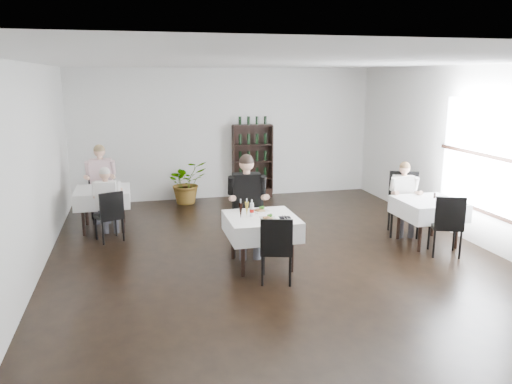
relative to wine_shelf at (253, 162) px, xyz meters
The scene contains 24 objects.
room_shell 4.40m from the wine_shelf, 97.92° to the right, with size 9.00×9.00×9.00m.
window_right 5.23m from the wine_shelf, 56.29° to the right, with size 0.06×2.30×1.85m.
wine_shelf is the anchor object (origin of this frame).
main_table 4.41m from the wine_shelf, 101.78° to the right, with size 1.03×1.03×0.77m.
left_table 3.77m from the wine_shelf, 151.20° to the right, with size 0.98×0.98×0.77m.
right_table 4.54m from the wine_shelf, 62.38° to the right, with size 0.98×0.98×0.77m.
potted_tree 1.63m from the wine_shelf, behind, with size 0.87×0.76×0.97m, color #2D6121.
main_chair_far 3.79m from the wine_shelf, 104.63° to the right, with size 0.60×0.61×1.11m.
main_chair_near 5.10m from the wine_shelf, 99.80° to the right, with size 0.55×0.55×0.95m.
left_chair_far 3.57m from the wine_shelf, 160.74° to the right, with size 0.51×0.51×0.98m.
left_chair_near 4.11m from the wine_shelf, 140.31° to the right, with size 0.53×0.54×0.90m.
right_chair_far 3.94m from the wine_shelf, 59.44° to the right, with size 0.67×0.68×1.12m.
right_chair_near 5.07m from the wine_shelf, 66.12° to the right, with size 0.59×0.59×1.00m.
diner_main 3.86m from the wine_shelf, 104.75° to the right, with size 0.63×0.64×1.61m.
diner_left_far 3.55m from the wine_shelf, 160.77° to the right, with size 0.58×0.58×1.51m.
diner_left_near 3.98m from the wine_shelf, 143.48° to the right, with size 0.50×0.51×1.28m.
diner_right_far 3.94m from the wine_shelf, 59.67° to the right, with size 0.55×0.58×1.32m.
plate_far 4.13m from the wine_shelf, 101.87° to the right, with size 0.31×0.31×0.08m.
plate_near 4.55m from the wine_shelf, 100.63° to the right, with size 0.26×0.26×0.07m.
pilsner_dark 4.53m from the wine_shelf, 105.69° to the right, with size 0.07×0.07×0.30m.
pilsner_lager 4.38m from the wine_shelf, 104.62° to the right, with size 0.06×0.06×0.27m.
coke_bottle 4.41m from the wine_shelf, 103.63° to the right, with size 0.07×0.07×0.26m.
napkin_cutlery 4.50m from the wine_shelf, 97.42° to the right, with size 0.18×0.19×0.02m.
pepper_mill 4.53m from the wine_shelf, 59.98° to the right, with size 0.04×0.04×0.09m, color black.
Camera 1 is at (-2.09, -6.92, 2.80)m, focal length 35.00 mm.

